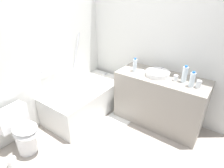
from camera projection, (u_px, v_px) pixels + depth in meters
ground_plane at (98, 157)px, 2.39m from camera, size 3.87×3.87×0.00m
wall_back_tiled at (25, 48)px, 2.45m from camera, size 3.27×0.10×2.54m
wall_right_mirror at (155, 39)px, 2.88m from camera, size 0.10×2.76×2.54m
bathtub at (86, 99)px, 3.17m from camera, size 1.45×0.72×1.33m
toilet at (21, 131)px, 2.36m from camera, size 0.39×0.54×0.64m
vanity_counter at (159, 100)px, 2.86m from camera, size 0.58×1.34×0.83m
sink_basin at (158, 73)px, 2.69m from camera, size 0.36×0.36×0.07m
sink_faucet at (163, 69)px, 2.84m from camera, size 0.11×0.15×0.07m
water_bottle_0 at (192, 80)px, 2.34m from camera, size 0.07×0.07×0.22m
water_bottle_1 at (135, 65)px, 2.81m from camera, size 0.06×0.06×0.22m
water_bottle_2 at (185, 74)px, 2.46m from camera, size 0.07×0.07×0.24m
drinking_glass_0 at (199, 84)px, 2.34m from camera, size 0.07×0.07×0.10m
drinking_glass_1 at (176, 78)px, 2.53m from camera, size 0.06×0.06×0.08m
soap_dish at (141, 71)px, 2.84m from camera, size 0.09×0.06×0.02m
bath_mat at (115, 122)px, 3.01m from camera, size 0.64×0.40×0.01m
toilet_paper_roll at (12, 163)px, 2.22m from camera, size 0.11×0.11×0.14m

